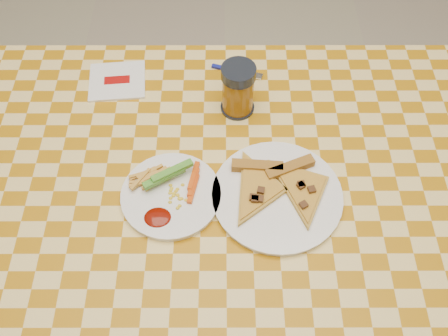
# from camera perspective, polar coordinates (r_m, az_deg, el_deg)

# --- Properties ---
(ground) EXTENTS (8.00, 8.00, 0.00)m
(ground) POSITION_cam_1_polar(r_m,az_deg,el_deg) (1.72, 0.16, -15.95)
(ground) COLOR beige
(ground) RESTS_ON ground
(table) EXTENTS (1.28, 0.88, 0.76)m
(table) POSITION_cam_1_polar(r_m,az_deg,el_deg) (1.10, 0.24, -4.66)
(table) COLOR silver
(table) RESTS_ON ground
(plate_left) EXTENTS (0.22, 0.22, 0.01)m
(plate_left) POSITION_cam_1_polar(r_m,az_deg,el_deg) (1.03, -6.06, -3.19)
(plate_left) COLOR white
(plate_left) RESTS_ON table
(plate_right) EXTENTS (0.31, 0.31, 0.01)m
(plate_right) POSITION_cam_1_polar(r_m,az_deg,el_deg) (1.03, 6.07, -3.23)
(plate_right) COLOR white
(plate_right) RESTS_ON table
(fries_veggies) EXTENTS (0.16, 0.15, 0.04)m
(fries_veggies) POSITION_cam_1_polar(r_m,az_deg,el_deg) (1.02, -6.57, -2.02)
(fries_veggies) COLOR gold
(fries_veggies) RESTS_ON plate_left
(pizza_slices) EXTENTS (0.26, 0.24, 0.02)m
(pizza_slices) POSITION_cam_1_polar(r_m,az_deg,el_deg) (1.02, 6.21, -2.06)
(pizza_slices) COLOR gold
(pizza_slices) RESTS_ON plate_right
(drink_glass) EXTENTS (0.08, 0.08, 0.13)m
(drink_glass) POSITION_cam_1_polar(r_m,az_deg,el_deg) (1.12, 1.61, 8.95)
(drink_glass) COLOR black
(drink_glass) RESTS_ON table
(napkin) EXTENTS (0.14, 0.13, 0.01)m
(napkin) POSITION_cam_1_polar(r_m,az_deg,el_deg) (1.25, -12.11, 9.71)
(napkin) COLOR white
(napkin) RESTS_ON table
(fork) EXTENTS (0.13, 0.05, 0.01)m
(fork) POSITION_cam_1_polar(r_m,az_deg,el_deg) (1.25, 1.56, 10.98)
(fork) COLOR navy
(fork) RESTS_ON table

